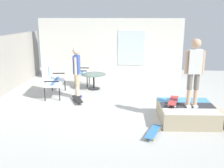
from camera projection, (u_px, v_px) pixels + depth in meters
ground_plane at (113, 112)px, 7.57m from camera, size 12.00×12.00×0.10m
house_facade at (110, 49)px, 10.93m from camera, size 0.23×6.00×2.55m
skate_ramp at (188, 113)px, 6.72m from camera, size 1.43×2.04×0.43m
patio_bench at (52, 78)px, 8.78m from camera, size 1.31×0.70×1.02m
patio_chair_near_house at (79, 70)px, 10.06m from camera, size 0.64×0.58×1.02m
patio_table at (94, 78)px, 9.61m from camera, size 0.90×0.90×0.57m
person_watching at (77, 69)px, 8.41m from camera, size 0.48×0.25×1.67m
person_skater at (194, 68)px, 6.32m from camera, size 0.27×0.48×1.71m
skateboard_by_bench at (77, 99)px, 8.26m from camera, size 0.81×0.52×0.10m
skateboard_spare at (153, 132)px, 5.95m from camera, size 0.82×0.44×0.10m
skateboard_on_ramp at (173, 101)px, 6.76m from camera, size 0.82×0.38×0.10m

